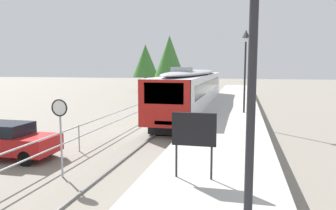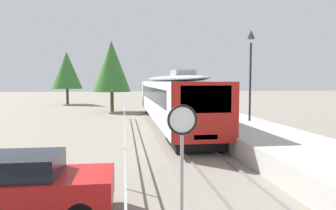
{
  "view_description": "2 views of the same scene",
  "coord_description": "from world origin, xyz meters",
  "px_view_note": "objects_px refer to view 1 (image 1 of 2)",
  "views": [
    {
      "loc": [
        4.0,
        -1.21,
        3.93
      ],
      "look_at": [
        0.0,
        15.95,
        1.8
      ],
      "focal_mm": 34.32,
      "sensor_mm": 36.0,
      "label": 1
    },
    {
      "loc": [
        -3.31,
        2.67,
        3.26
      ],
      "look_at": [
        -1.0,
        18.95,
        2.0
      ],
      "focal_mm": 33.32,
      "sensor_mm": 36.0,
      "label": 2
    }
  ],
  "objects_px": {
    "platform_lamp_mid_platform": "(245,55)",
    "speed_limit_sign": "(60,118)",
    "parked_hatchback_red": "(9,140)",
    "commuter_train": "(193,88)",
    "platform_notice_board": "(194,132)",
    "platform_lamp_near_end": "(254,13)"
  },
  "relations": [
    {
      "from": "platform_lamp_mid_platform",
      "to": "speed_limit_sign",
      "type": "relative_size",
      "value": 1.91
    },
    {
      "from": "parked_hatchback_red",
      "to": "platform_notice_board",
      "type": "bearing_deg",
      "value": -20.45
    },
    {
      "from": "speed_limit_sign",
      "to": "platform_notice_board",
      "type": "bearing_deg",
      "value": -16.91
    },
    {
      "from": "platform_lamp_near_end",
      "to": "parked_hatchback_red",
      "type": "xyz_separation_m",
      "value": [
        -9.78,
        7.1,
        -3.83
      ]
    },
    {
      "from": "platform_lamp_mid_platform",
      "to": "parked_hatchback_red",
      "type": "xyz_separation_m",
      "value": [
        -9.78,
        -9.99,
        -3.83
      ]
    },
    {
      "from": "platform_notice_board",
      "to": "speed_limit_sign",
      "type": "relative_size",
      "value": 0.64
    },
    {
      "from": "platform_notice_board",
      "to": "speed_limit_sign",
      "type": "height_order",
      "value": "speed_limit_sign"
    },
    {
      "from": "parked_hatchback_red",
      "to": "platform_lamp_mid_platform",
      "type": "bearing_deg",
      "value": 45.62
    },
    {
      "from": "commuter_train",
      "to": "speed_limit_sign",
      "type": "relative_size",
      "value": 7.36
    },
    {
      "from": "commuter_train",
      "to": "platform_lamp_mid_platform",
      "type": "height_order",
      "value": "platform_lamp_mid_platform"
    },
    {
      "from": "platform_lamp_near_end",
      "to": "parked_hatchback_red",
      "type": "distance_m",
      "value": 12.68
    },
    {
      "from": "platform_lamp_near_end",
      "to": "platform_lamp_mid_platform",
      "type": "distance_m",
      "value": 17.1
    },
    {
      "from": "platform_lamp_mid_platform",
      "to": "speed_limit_sign",
      "type": "bearing_deg",
      "value": -118.42
    },
    {
      "from": "speed_limit_sign",
      "to": "platform_lamp_near_end",
      "type": "bearing_deg",
      "value": -40.97
    },
    {
      "from": "platform_lamp_mid_platform",
      "to": "platform_notice_board",
      "type": "height_order",
      "value": "platform_lamp_mid_platform"
    },
    {
      "from": "parked_hatchback_red",
      "to": "commuter_train",
      "type": "bearing_deg",
      "value": 69.14
    },
    {
      "from": "platform_notice_board",
      "to": "platform_lamp_near_end",
      "type": "bearing_deg",
      "value": -71.09
    },
    {
      "from": "commuter_train",
      "to": "speed_limit_sign",
      "type": "height_order",
      "value": "commuter_train"
    },
    {
      "from": "platform_lamp_near_end",
      "to": "parked_hatchback_red",
      "type": "relative_size",
      "value": 1.33
    },
    {
      "from": "platform_notice_board",
      "to": "parked_hatchback_red",
      "type": "xyz_separation_m",
      "value": [
        -8.42,
        3.14,
        -1.4
      ]
    },
    {
      "from": "platform_lamp_mid_platform",
      "to": "platform_notice_board",
      "type": "distance_m",
      "value": 13.43
    },
    {
      "from": "speed_limit_sign",
      "to": "commuter_train",
      "type": "bearing_deg",
      "value": 82.49
    }
  ]
}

